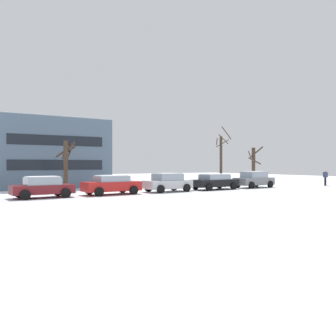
# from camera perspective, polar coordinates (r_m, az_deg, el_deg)

# --- Properties ---
(parked_car_maroon) EXTENTS (3.97, 2.16, 1.42)m
(parked_car_maroon) POSITION_cam_1_polar(r_m,az_deg,el_deg) (23.99, -20.19, -2.96)
(parked_car_maroon) COLOR maroon
(parked_car_maroon) RESTS_ON ground
(parked_car_red) EXTENTS (4.22, 2.21, 1.42)m
(parked_car_red) POSITION_cam_1_polar(r_m,az_deg,el_deg) (25.35, -9.40, -2.74)
(parked_car_red) COLOR red
(parked_car_red) RESTS_ON ground
(parked_car_silver) EXTENTS (3.92, 2.18, 1.51)m
(parked_car_silver) POSITION_cam_1_polar(r_m,az_deg,el_deg) (27.55, -0.07, -2.41)
(parked_car_silver) COLOR silver
(parked_car_silver) RESTS_ON ground
(parked_car_black) EXTENTS (4.42, 2.19, 1.38)m
(parked_car_black) POSITION_cam_1_polar(r_m,az_deg,el_deg) (30.33, 7.77, -2.23)
(parked_car_black) COLOR black
(parked_car_black) RESTS_ON ground
(parked_car_gray) EXTENTS (4.07, 2.13, 1.56)m
(parked_car_gray) POSITION_cam_1_polar(r_m,az_deg,el_deg) (33.60, 14.14, -1.85)
(parked_car_gray) COLOR slate
(parked_car_gray) RESTS_ON ground
(pedestrian_crossing) EXTENTS (0.49, 0.42, 1.64)m
(pedestrian_crossing) POSITION_cam_1_polar(r_m,az_deg,el_deg) (39.20, 24.75, -1.29)
(pedestrian_crossing) COLOR black
(pedestrian_crossing) RESTS_ON ground
(tree_far_right) EXTENTS (1.98, 1.97, 4.26)m
(tree_far_right) POSITION_cam_1_polar(r_m,az_deg,el_deg) (39.30, 14.09, 0.55)
(tree_far_right) COLOR #423326
(tree_far_right) RESTS_ON ground
(tree_far_left) EXTENTS (1.69, 1.92, 6.09)m
(tree_far_left) POSITION_cam_1_polar(r_m,az_deg,el_deg) (36.35, 8.85, 1.57)
(tree_far_left) COLOR #423326
(tree_far_left) RESTS_ON ground
(tree_far_mid) EXTENTS (1.57, 1.17, 4.08)m
(tree_far_mid) POSITION_cam_1_polar(r_m,az_deg,el_deg) (28.25, -16.64, 0.68)
(tree_far_mid) COLOR #423326
(tree_far_mid) RESTS_ON ground
(building_far_right) EXTENTS (10.33, 10.85, 6.60)m
(building_far_right) POSITION_cam_1_polar(r_m,az_deg,el_deg) (37.19, -19.82, 2.24)
(building_far_right) COLOR slate
(building_far_right) RESTS_ON ground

